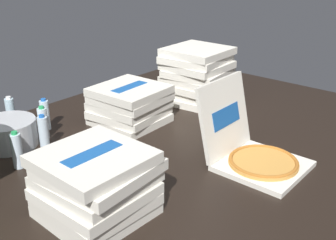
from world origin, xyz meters
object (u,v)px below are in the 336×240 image
object	(u,v)px
water_bottle_3	(11,113)
water_bottle_6	(17,151)
pizza_stack_center_near	(130,105)
pizza_stack_right_near	(96,185)
water_bottle_0	(45,115)
open_pizza_box	(252,150)
water_bottle_4	(43,123)
pizza_stack_left_far	(197,75)
ice_bucket	(9,133)
water_bottle_1	(44,132)

from	to	relation	value
water_bottle_3	water_bottle_6	world-z (taller)	same
pizza_stack_center_near	pizza_stack_right_near	bearing A→B (deg)	-142.81
pizza_stack_right_near	water_bottle_0	bearing A→B (deg)	67.74
open_pizza_box	water_bottle_4	world-z (taller)	open_pizza_box
open_pizza_box	water_bottle_0	size ratio (longest dim) A/B	2.50
water_bottle_0	pizza_stack_right_near	bearing A→B (deg)	-112.26
water_bottle_3	water_bottle_4	xyz separation A→B (m)	(0.04, -0.31, 0.00)
pizza_stack_left_far	ice_bucket	bearing A→B (deg)	163.63
ice_bucket	water_bottle_4	xyz separation A→B (m)	(0.19, -0.07, 0.02)
pizza_stack_center_near	water_bottle_1	distance (m)	0.60
water_bottle_4	ice_bucket	bearing A→B (deg)	160.68
water_bottle_0	water_bottle_1	xyz separation A→B (m)	(-0.16, -0.22, 0.00)
pizza_stack_left_far	water_bottle_1	bearing A→B (deg)	170.48
water_bottle_3	water_bottle_6	size ratio (longest dim) A/B	1.00
pizza_stack_left_far	ice_bucket	distance (m)	1.39
ice_bucket	water_bottle_1	size ratio (longest dim) A/B	1.55
pizza_stack_center_near	ice_bucket	size ratio (longest dim) A/B	1.44
pizza_stack_left_far	water_bottle_6	xyz separation A→B (m)	(-1.44, 0.11, -0.11)
ice_bucket	water_bottle_3	distance (m)	0.29
pizza_stack_right_near	water_bottle_1	world-z (taller)	pizza_stack_right_near
pizza_stack_left_far	pizza_stack_center_near	bearing A→B (deg)	172.20
open_pizza_box	water_bottle_4	distance (m)	1.26
pizza_stack_right_near	pizza_stack_left_far	bearing A→B (deg)	20.32
pizza_stack_left_far	water_bottle_4	distance (m)	1.19
pizza_stack_left_far	water_bottle_0	size ratio (longest dim) A/B	2.29
water_bottle_1	water_bottle_4	bearing A→B (deg)	56.75
water_bottle_0	water_bottle_1	distance (m)	0.28
water_bottle_3	pizza_stack_center_near	bearing A→B (deg)	-44.97
water_bottle_0	pizza_stack_left_far	bearing A→B (deg)	-22.14
pizza_stack_center_near	water_bottle_6	distance (m)	0.81
open_pizza_box	ice_bucket	distance (m)	1.41
pizza_stack_right_near	water_bottle_0	size ratio (longest dim) A/B	2.18
pizza_stack_right_near	water_bottle_6	distance (m)	0.65
pizza_stack_left_far	water_bottle_6	size ratio (longest dim) A/B	2.29
water_bottle_1	pizza_stack_right_near	bearing A→B (deg)	-107.39
water_bottle_1	open_pizza_box	bearing A→B (deg)	-59.11
water_bottle_4	open_pizza_box	bearing A→B (deg)	-64.96
open_pizza_box	pizza_stack_left_far	xyz separation A→B (m)	(0.61, 0.82, 0.12)
ice_bucket	water_bottle_3	size ratio (longest dim) A/B	1.55
water_bottle_3	water_bottle_4	distance (m)	0.31
pizza_stack_left_far	water_bottle_4	size ratio (longest dim) A/B	2.29
water_bottle_3	open_pizza_box	bearing A→B (deg)	-68.54
open_pizza_box	ice_bucket	size ratio (longest dim) A/B	1.61
water_bottle_1	water_bottle_3	bearing A→B (deg)	84.51
pizza_stack_center_near	open_pizza_box	bearing A→B (deg)	-88.57
pizza_stack_right_near	water_bottle_6	size ratio (longest dim) A/B	2.18
ice_bucket	water_bottle_4	size ratio (longest dim) A/B	1.55
water_bottle_1	ice_bucket	bearing A→B (deg)	121.78
pizza_stack_center_near	water_bottle_3	size ratio (longest dim) A/B	2.24
water_bottle_6	water_bottle_0	bearing A→B (deg)	38.99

